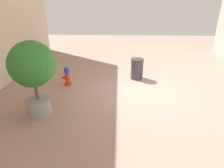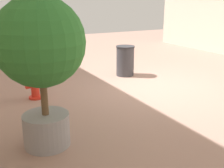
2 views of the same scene
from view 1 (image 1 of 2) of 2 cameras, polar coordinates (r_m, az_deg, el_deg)
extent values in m
plane|color=#9E7A6B|center=(8.19, 7.26, -1.83)|extent=(23.40, 23.40, 0.00)
cylinder|color=red|center=(8.85, -12.24, 0.00)|extent=(0.33, 0.33, 0.05)
cylinder|color=red|center=(8.74, -12.40, 1.71)|extent=(0.19, 0.19, 0.52)
cylinder|color=blue|center=(8.63, -12.57, 3.49)|extent=(0.24, 0.24, 0.06)
sphere|color=blue|center=(8.60, -12.63, 4.06)|extent=(0.22, 0.22, 0.22)
cylinder|color=red|center=(8.58, -12.46, 1.74)|extent=(0.11, 0.15, 0.09)
cylinder|color=red|center=(8.84, -12.42, 2.43)|extent=(0.11, 0.15, 0.09)
cylinder|color=red|center=(8.74, -13.44, 1.77)|extent=(0.16, 0.14, 0.11)
cylinder|color=gray|center=(6.88, -19.75, -5.97)|extent=(0.74, 0.74, 0.54)
cylinder|color=brown|center=(6.60, -20.52, -1.16)|extent=(0.11, 0.11, 0.74)
sphere|color=#2D722D|center=(6.33, -21.52, 5.20)|extent=(1.35, 1.35, 1.35)
cylinder|color=#38383D|center=(9.20, 7.00, 4.12)|extent=(0.54, 0.54, 0.88)
cylinder|color=#2C2C30|center=(9.05, 7.15, 6.86)|extent=(0.57, 0.57, 0.04)
camera|label=2|loc=(3.99, -60.07, -7.40)|focal=44.12mm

